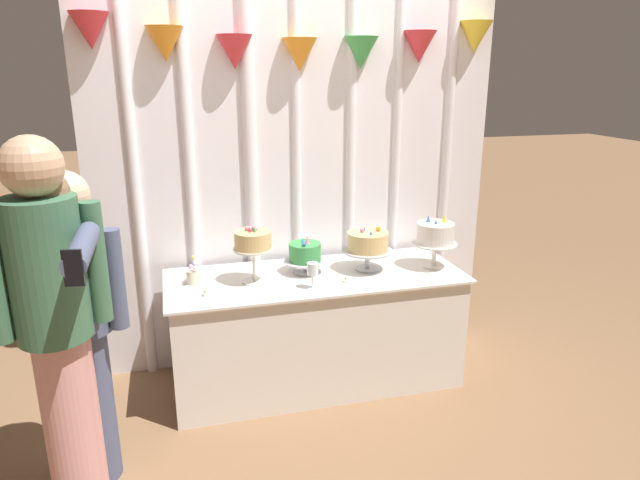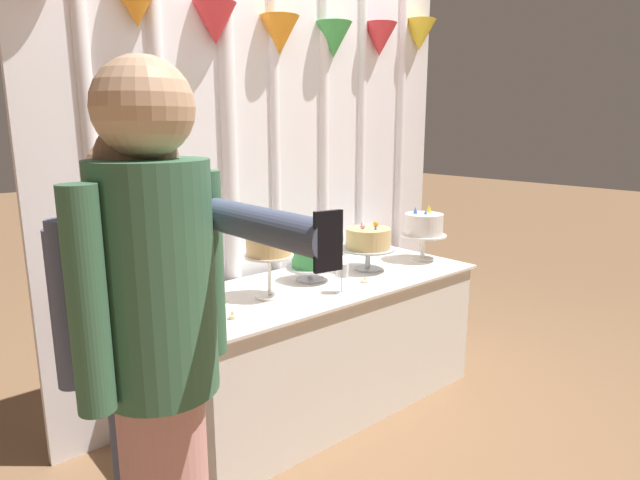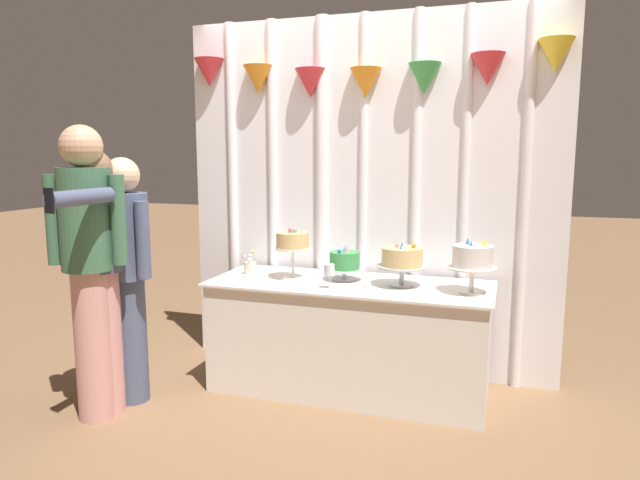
% 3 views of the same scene
% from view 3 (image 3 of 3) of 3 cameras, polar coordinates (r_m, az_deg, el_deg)
% --- Properties ---
extents(ground_plane, '(24.00, 24.00, 0.00)m').
position_cam_3_polar(ground_plane, '(3.84, 2.48, -15.29)').
color(ground_plane, '#846042').
extents(draped_curtain, '(2.67, 0.22, 2.50)m').
position_cam_3_polar(draped_curtain, '(4.02, 4.32, 6.12)').
color(draped_curtain, white).
rests_on(draped_curtain, ground_plane).
extents(cake_table, '(1.82, 0.71, 0.73)m').
position_cam_3_polar(cake_table, '(3.80, 2.93, -9.65)').
color(cake_table, white).
rests_on(cake_table, ground_plane).
extents(cake_display_leftmost, '(0.24, 0.24, 0.35)m').
position_cam_3_polar(cake_display_leftmost, '(3.75, -2.76, -0.27)').
color(cake_display_leftmost, silver).
rests_on(cake_display_leftmost, cake_table).
extents(cake_display_midleft, '(0.26, 0.26, 0.24)m').
position_cam_3_polar(cake_display_midleft, '(3.75, 2.48, -2.24)').
color(cake_display_midleft, '#B2B2B7').
rests_on(cake_display_midleft, cake_table).
extents(cake_display_midright, '(0.32, 0.32, 0.28)m').
position_cam_3_polar(cake_display_midright, '(3.60, 8.24, -1.87)').
color(cake_display_midright, '#B2B2B7').
rests_on(cake_display_midright, cake_table).
extents(cake_display_rightmost, '(0.29, 0.29, 0.34)m').
position_cam_3_polar(cake_display_rightmost, '(3.48, 15.05, -1.81)').
color(cake_display_rightmost, silver).
rests_on(cake_display_rightmost, cake_table).
extents(wine_glass, '(0.07, 0.07, 0.16)m').
position_cam_3_polar(wine_glass, '(3.50, 0.94, -3.12)').
color(wine_glass, silver).
rests_on(wine_glass, cake_table).
extents(flower_vase, '(0.09, 0.11, 0.16)m').
position_cam_3_polar(flower_vase, '(3.98, -7.04, -2.66)').
color(flower_vase, beige).
rests_on(flower_vase, cake_table).
extents(tealight_far_left, '(0.04, 0.04, 0.03)m').
position_cam_3_polar(tealight_far_left, '(3.79, -7.69, -3.89)').
color(tealight_far_left, beige).
rests_on(tealight_far_left, cake_table).
extents(tealight_near_left, '(0.05, 0.05, 0.03)m').
position_cam_3_polar(tealight_near_left, '(3.51, 4.55, -4.87)').
color(tealight_near_left, beige).
rests_on(tealight_near_left, cake_table).
extents(guest_man_dark_suit, '(0.43, 0.37, 1.54)m').
position_cam_3_polar(guest_man_dark_suit, '(3.71, -18.84, -2.69)').
color(guest_man_dark_suit, '#4C5675').
rests_on(guest_man_dark_suit, ground_plane).
extents(guest_man_pink_jacket, '(0.44, 0.36, 1.72)m').
position_cam_3_polar(guest_man_pink_jacket, '(3.52, -22.26, -1.58)').
color(guest_man_pink_jacket, '#D6938E').
rests_on(guest_man_pink_jacket, ground_plane).
extents(guest_girl_blue_dress, '(0.41, 0.73, 1.58)m').
position_cam_3_polar(guest_girl_blue_dress, '(3.58, -21.28, -2.72)').
color(guest_girl_blue_dress, '#D6938E').
rests_on(guest_girl_blue_dress, ground_plane).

